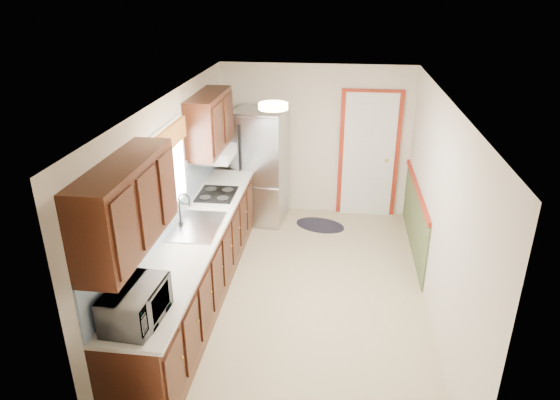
# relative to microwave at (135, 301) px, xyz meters

# --- Properties ---
(room_shell) EXTENTS (3.20, 5.20, 2.52)m
(room_shell) POSITION_rel_microwave_xyz_m (1.20, 1.95, 0.06)
(room_shell) COLOR tan
(room_shell) RESTS_ON ground
(kitchen_run) EXTENTS (0.63, 4.00, 2.20)m
(kitchen_run) POSITION_rel_microwave_xyz_m (-0.04, 1.66, -0.33)
(kitchen_run) COLOR #34160B
(kitchen_run) RESTS_ON ground
(back_wall_trim) EXTENTS (1.12, 2.30, 2.08)m
(back_wall_trim) POSITION_rel_microwave_xyz_m (2.19, 4.16, -0.25)
(back_wall_trim) COLOR maroon
(back_wall_trim) RESTS_ON ground
(ceiling_fixture) EXTENTS (0.30, 0.30, 0.06)m
(ceiling_fixture) POSITION_rel_microwave_xyz_m (0.90, 1.75, 1.22)
(ceiling_fixture) COLOR #FFD88C
(ceiling_fixture) RESTS_ON room_shell
(microwave) EXTENTS (0.36, 0.61, 0.40)m
(microwave) POSITION_rel_microwave_xyz_m (0.00, 0.00, 0.00)
(microwave) COLOR white
(microwave) RESTS_ON kitchen_run
(refrigerator) EXTENTS (0.81, 0.78, 1.78)m
(refrigerator) POSITION_rel_microwave_xyz_m (0.38, 4.00, -0.25)
(refrigerator) COLOR #B7B7BC
(refrigerator) RESTS_ON ground
(rug) EXTENTS (0.89, 0.71, 0.01)m
(rug) POSITION_rel_microwave_xyz_m (1.34, 3.85, -1.13)
(rug) COLOR black
(rug) RESTS_ON ground
(cooktop) EXTENTS (0.48, 0.57, 0.02)m
(cooktop) POSITION_rel_microwave_xyz_m (0.01, 2.70, -0.19)
(cooktop) COLOR black
(cooktop) RESTS_ON kitchen_run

